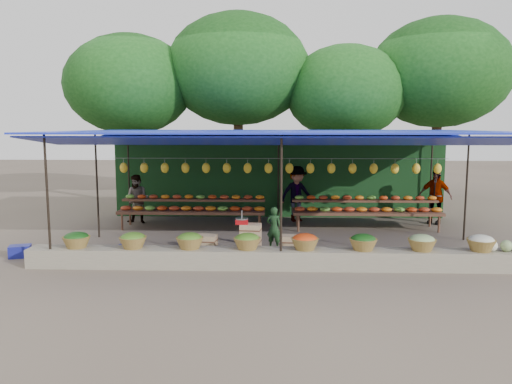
{
  "coord_description": "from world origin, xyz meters",
  "views": [
    {
      "loc": [
        -0.16,
        -12.87,
        2.95
      ],
      "look_at": [
        -0.62,
        0.2,
        1.21
      ],
      "focal_mm": 35.0,
      "sensor_mm": 36.0,
      "label": 1
    }
  ],
  "objects_px": {
    "crate_counter": "(249,244)",
    "weighing_scale": "(242,221)",
    "vendor_seated": "(274,228)",
    "blue_crate_back": "(20,251)",
    "blue_crate_front": "(129,253)"
  },
  "relations": [
    {
      "from": "crate_counter",
      "to": "weighing_scale",
      "type": "xyz_separation_m",
      "value": [
        -0.17,
        0.0,
        0.53
      ]
    },
    {
      "from": "weighing_scale",
      "to": "blue_crate_back",
      "type": "relative_size",
      "value": 0.68
    },
    {
      "from": "crate_counter",
      "to": "blue_crate_front",
      "type": "distance_m",
      "value": 2.67
    },
    {
      "from": "weighing_scale",
      "to": "crate_counter",
      "type": "bearing_deg",
      "value": 0.0
    },
    {
      "from": "vendor_seated",
      "to": "blue_crate_back",
      "type": "relative_size",
      "value": 2.29
    },
    {
      "from": "blue_crate_back",
      "to": "blue_crate_front",
      "type": "bearing_deg",
      "value": -22.49
    },
    {
      "from": "weighing_scale",
      "to": "blue_crate_front",
      "type": "distance_m",
      "value": 2.59
    },
    {
      "from": "crate_counter",
      "to": "blue_crate_back",
      "type": "height_order",
      "value": "crate_counter"
    },
    {
      "from": "crate_counter",
      "to": "weighing_scale",
      "type": "height_order",
      "value": "weighing_scale"
    },
    {
      "from": "vendor_seated",
      "to": "blue_crate_front",
      "type": "relative_size",
      "value": 1.86
    },
    {
      "from": "blue_crate_back",
      "to": "weighing_scale",
      "type": "bearing_deg",
      "value": -15.9
    },
    {
      "from": "vendor_seated",
      "to": "blue_crate_back",
      "type": "height_order",
      "value": "vendor_seated"
    },
    {
      "from": "crate_counter",
      "to": "blue_crate_back",
      "type": "relative_size",
      "value": 5.29
    },
    {
      "from": "vendor_seated",
      "to": "blue_crate_back",
      "type": "xyz_separation_m",
      "value": [
        -5.74,
        -0.94,
        -0.38
      ]
    },
    {
      "from": "crate_counter",
      "to": "vendor_seated",
      "type": "relative_size",
      "value": 2.31
    }
  ]
}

